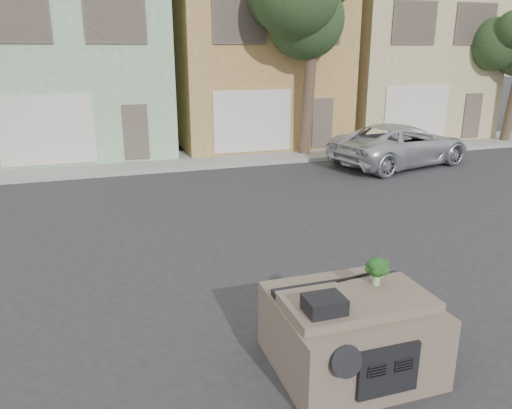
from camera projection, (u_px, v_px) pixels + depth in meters
ground_plane at (273, 275)px, 9.58m from camera, size 120.00×120.00×0.00m
sidewalk at (179, 161)px, 19.07m from camera, size 40.00×3.00×0.15m
townhouse_mint at (74, 59)px, 20.55m from camera, size 7.20×8.20×7.55m
townhouse_tan at (247, 58)px, 22.79m from camera, size 7.20×8.20×7.55m
townhouse_beige at (390, 57)px, 25.02m from camera, size 7.20×8.20×7.55m
silver_pickup at (399, 165)px, 18.69m from camera, size 5.99×3.81×1.54m
tree_near at (310, 46)px, 18.68m from camera, size 4.40×4.00×8.50m
car_dashboard at (350, 330)px, 6.69m from camera, size 2.00×1.80×1.12m
instrument_hump at (324, 304)px, 6.00m from camera, size 0.48×0.38×0.20m
wiper_arm at (357, 276)px, 6.95m from camera, size 0.69×0.15×0.02m
broccoli at (377, 271)px, 6.67m from camera, size 0.35×0.35×0.40m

